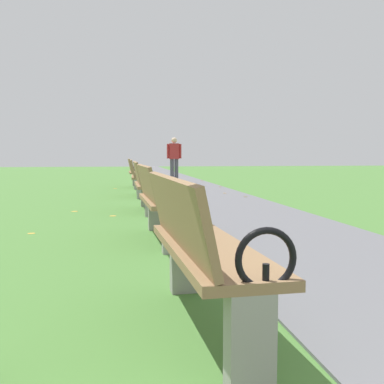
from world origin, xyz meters
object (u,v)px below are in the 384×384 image
at_px(park_bench_4, 145,184).
at_px(park_bench_5, 138,177).
at_px(pedestrian_walking, 174,157).
at_px(park_bench_6, 135,172).
at_px(park_bench_3, 158,200).
at_px(park_bench_2, 199,248).

height_order(park_bench_4, park_bench_5, same).
xyz_separation_m(park_bench_5, pedestrian_walking, (1.48, 4.95, 0.44)).
height_order(park_bench_4, park_bench_6, same).
bearing_deg(pedestrian_walking, park_bench_5, -106.68).
bearing_deg(park_bench_4, park_bench_6, 90.00).
height_order(park_bench_3, park_bench_4, same).
xyz_separation_m(park_bench_4, park_bench_5, (0.00, 3.02, 0.00)).
distance_m(park_bench_2, park_bench_3, 2.80).
bearing_deg(park_bench_2, park_bench_5, 90.00).
relative_size(park_bench_3, pedestrian_walking, 1.00).
bearing_deg(park_bench_6, park_bench_3, -90.00).
bearing_deg(park_bench_3, pedestrian_walking, 82.18).
distance_m(park_bench_2, park_bench_4, 5.63).
xyz_separation_m(park_bench_4, pedestrian_walking, (1.48, 7.97, 0.44)).
height_order(park_bench_2, park_bench_5, same).
xyz_separation_m(park_bench_2, park_bench_3, (-0.00, 2.80, 0.00)).
height_order(park_bench_3, park_bench_5, same).
relative_size(park_bench_2, park_bench_4, 1.01).
bearing_deg(pedestrian_walking, park_bench_4, -100.54).
relative_size(park_bench_6, pedestrian_walking, 0.99).
height_order(park_bench_5, park_bench_6, same).
distance_m(park_bench_5, park_bench_6, 2.92).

